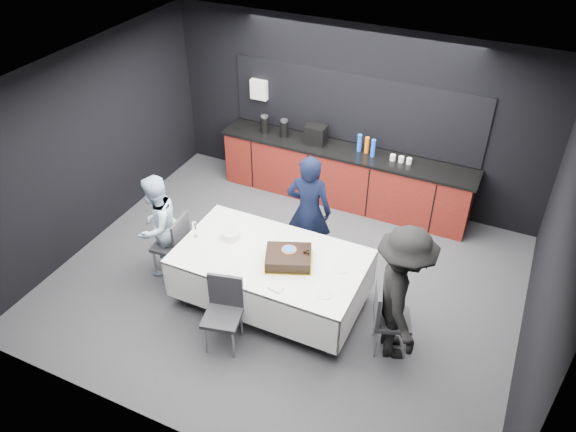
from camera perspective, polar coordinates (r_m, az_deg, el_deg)
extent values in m
plane|color=#3D3D42|center=(7.67, -0.32, -6.77)|extent=(6.00, 6.00, 0.00)
cube|color=white|center=(6.12, -0.41, 12.87)|extent=(6.00, 5.00, 0.04)
cube|color=black|center=(8.82, 6.72, 10.18)|extent=(6.00, 0.04, 2.80)
cube|color=black|center=(5.20, -12.52, -12.22)|extent=(6.00, 0.04, 2.80)
cube|color=black|center=(8.35, -19.44, 6.71)|extent=(0.04, 5.00, 2.80)
cube|color=black|center=(6.37, 24.91, -4.64)|extent=(0.04, 5.00, 2.80)
cube|color=#5D140E|center=(9.03, 5.67, 4.01)|extent=(4.00, 0.60, 0.90)
cube|color=black|center=(8.79, 5.85, 6.61)|extent=(4.10, 0.64, 0.04)
cube|color=black|center=(8.76, 6.72, 10.72)|extent=(4.00, 0.03, 1.10)
cube|color=white|center=(9.27, -2.93, 12.72)|extent=(0.28, 0.12, 0.32)
cylinder|color=black|center=(9.20, -2.39, 9.26)|extent=(0.14, 0.14, 0.26)
cylinder|color=black|center=(9.07, -0.40, 8.85)|extent=(0.14, 0.14, 0.26)
cube|color=black|center=(8.86, 2.85, 8.26)|extent=(0.32, 0.24, 0.30)
cylinder|color=blue|center=(8.70, 7.27, 7.38)|extent=(0.07, 0.07, 0.28)
cylinder|color=orange|center=(8.68, 8.02, 7.15)|extent=(0.07, 0.07, 0.26)
cylinder|color=blue|center=(8.58, 8.63, 6.83)|extent=(0.07, 0.07, 0.28)
cylinder|color=white|center=(8.58, 10.59, 5.87)|extent=(0.08, 0.08, 0.09)
cylinder|color=white|center=(8.56, 11.43, 5.67)|extent=(0.08, 0.08, 0.09)
cylinder|color=white|center=(8.54, 12.20, 5.48)|extent=(0.08, 0.08, 0.09)
cylinder|color=#99999E|center=(9.14, -2.41, 10.07)|extent=(0.12, 0.12, 0.03)
cylinder|color=#99999E|center=(9.00, -0.40, 9.67)|extent=(0.12, 0.12, 0.03)
cylinder|color=#99999E|center=(7.25, -10.64, -6.57)|extent=(0.06, 0.06, 0.75)
cylinder|color=#99999E|center=(7.87, -6.62, -2.17)|extent=(0.06, 0.06, 0.75)
cylinder|color=#99999E|center=(6.54, 4.32, -11.70)|extent=(0.06, 0.06, 0.75)
cylinder|color=#99999E|center=(7.22, 7.25, -6.32)|extent=(0.06, 0.06, 0.75)
cube|color=white|center=(6.89, -1.76, -4.16)|extent=(2.32, 1.32, 0.04)
cube|color=white|center=(6.65, -4.25, -9.17)|extent=(2.32, 0.02, 0.55)
cube|color=white|center=(7.51, 0.49, -2.82)|extent=(2.32, 0.02, 0.55)
cube|color=white|center=(7.54, -9.59, -3.26)|extent=(0.02, 1.32, 0.55)
cube|color=white|center=(6.76, 7.13, -8.52)|extent=(0.02, 1.32, 0.55)
cube|color=gold|center=(6.78, 0.05, -4.67)|extent=(0.72, 0.66, 0.01)
cube|color=black|center=(6.74, 0.05, -4.25)|extent=(0.67, 0.61, 0.12)
cube|color=black|center=(6.69, 0.05, -3.82)|extent=(0.67, 0.61, 0.01)
cylinder|color=#DC5412|center=(6.74, 0.11, -3.42)|extent=(0.18, 0.18, 0.00)
cylinder|color=blue|center=(6.73, 0.11, -3.40)|extent=(0.15, 0.15, 0.01)
sphere|color=black|center=(6.71, 1.88, -3.48)|extent=(0.04, 0.04, 0.04)
sphere|color=black|center=(6.67, 1.90, -3.72)|extent=(0.04, 0.04, 0.04)
sphere|color=black|center=(6.68, 1.58, -3.63)|extent=(0.04, 0.04, 0.04)
cylinder|color=white|center=(7.16, -5.84, -1.88)|extent=(0.24, 0.24, 0.10)
cylinder|color=white|center=(6.71, -5.72, -5.41)|extent=(0.20, 0.20, 0.01)
cylinder|color=white|center=(6.72, 5.34, -5.32)|extent=(0.21, 0.21, 0.01)
cylinder|color=white|center=(6.39, 3.74, -7.86)|extent=(0.20, 0.20, 0.01)
cylinder|color=white|center=(7.09, -0.82, -2.61)|extent=(0.18, 0.18, 0.01)
cube|color=white|center=(6.43, -1.27, -7.32)|extent=(0.18, 0.13, 0.03)
cylinder|color=white|center=(7.27, -9.37, -2.03)|extent=(0.06, 0.06, 0.00)
cylinder|color=white|center=(7.23, -9.41, -1.65)|extent=(0.01, 0.01, 0.12)
cylinder|color=white|center=(7.17, -9.50, -0.95)|extent=(0.05, 0.05, 0.10)
cube|color=#2A2B2F|center=(7.73, -11.87, -2.90)|extent=(0.46, 0.46, 0.05)
cube|color=#2A2B2F|center=(7.49, -10.83, -1.73)|extent=(0.08, 0.42, 0.45)
cylinder|color=#99999E|center=(8.05, -12.14, -3.21)|extent=(0.03, 0.03, 0.44)
cylinder|color=#99999E|center=(7.84, -13.34, -4.67)|extent=(0.03, 0.03, 0.44)
cylinder|color=#99999E|center=(7.91, -10.00, -3.74)|extent=(0.03, 0.03, 0.44)
cylinder|color=#99999E|center=(7.69, -11.16, -5.26)|extent=(0.03, 0.03, 0.44)
cube|color=#2A2B2F|center=(6.67, 10.53, -10.30)|extent=(0.54, 0.54, 0.05)
cube|color=#2A2B2F|center=(6.47, 9.08, -8.70)|extent=(0.18, 0.41, 0.45)
cylinder|color=#99999E|center=(6.74, 11.87, -12.74)|extent=(0.03, 0.03, 0.44)
cylinder|color=#99999E|center=(6.97, 11.66, -10.65)|extent=(0.03, 0.03, 0.44)
cylinder|color=#99999E|center=(6.70, 8.92, -12.66)|extent=(0.03, 0.03, 0.44)
cylinder|color=#99999E|center=(6.93, 8.83, -10.55)|extent=(0.03, 0.03, 0.44)
cube|color=#2A2B2F|center=(6.62, -6.69, -10.18)|extent=(0.50, 0.50, 0.05)
cube|color=#2A2B2F|center=(6.58, -6.34, -7.51)|extent=(0.42, 0.13, 0.45)
cylinder|color=#99999E|center=(6.73, -8.40, -12.30)|extent=(0.03, 0.03, 0.44)
cylinder|color=#99999E|center=(6.64, -5.57, -12.83)|extent=(0.03, 0.03, 0.44)
cylinder|color=#99999E|center=(6.94, -7.49, -10.28)|extent=(0.03, 0.03, 0.44)
cylinder|color=#99999E|center=(6.86, -4.75, -10.75)|extent=(0.03, 0.03, 0.44)
imported|color=black|center=(7.51, 2.13, 0.48)|extent=(0.67, 0.50, 1.69)
imported|color=silver|center=(7.63, -13.13, -0.98)|extent=(0.56, 0.72, 1.47)
imported|color=black|center=(6.35, 11.47, -7.85)|extent=(1.05, 1.30, 1.75)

